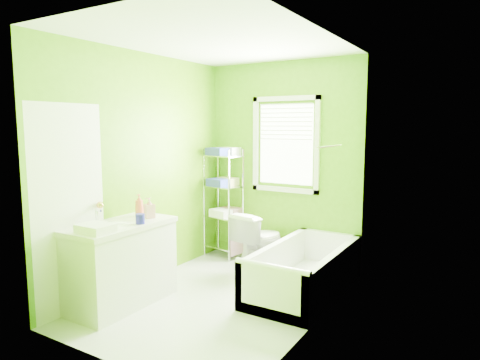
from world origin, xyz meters
The scene contains 9 objects.
ground centered at (0.00, 0.00, 0.00)m, with size 2.90×2.90×0.00m, color silver.
room_envelope centered at (0.00, 0.00, 1.55)m, with size 2.14×2.94×2.62m.
window centered at (0.05, 1.42, 1.61)m, with size 0.92×0.05×1.22m.
door centered at (-1.04, -1.00, 1.00)m, with size 0.09×0.80×2.00m.
right_wall_decor centered at (1.04, -0.02, 1.32)m, with size 0.04×1.48×1.17m.
bathtub centered at (0.67, 0.61, 0.17)m, with size 0.76×1.63×0.53m.
toilet centered at (-0.12, 1.04, 0.36)m, with size 0.41×0.71×0.73m, color white.
vanity centered at (-0.78, -0.63, 0.44)m, with size 0.57×1.10×1.07m.
wire_shelf_unit centered at (-0.77, 1.25, 0.91)m, with size 0.54×0.43×1.50m.
Camera 1 is at (2.39, -3.54, 1.79)m, focal length 32.00 mm.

